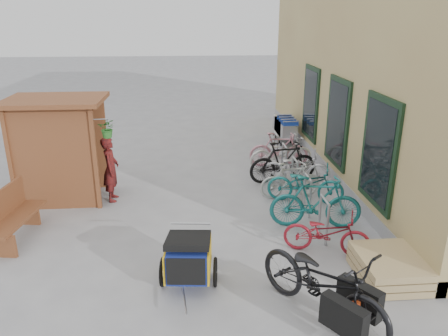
{
  "coord_description": "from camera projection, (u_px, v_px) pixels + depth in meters",
  "views": [
    {
      "loc": [
        -0.22,
        -7.4,
        4.16
      ],
      "look_at": [
        0.5,
        1.5,
        1.0
      ],
      "focal_mm": 35.0,
      "sensor_mm": 36.0,
      "label": 1
    }
  ],
  "objects": [
    {
      "name": "kiosk",
      "position": [
        55.0,
        135.0,
        9.91
      ],
      "size": [
        2.49,
        1.65,
        2.4
      ],
      "color": "brown",
      "rests_on": "ground"
    },
    {
      "name": "cargo_bike",
      "position": [
        324.0,
        283.0,
        6.14
      ],
      "size": [
        1.92,
        2.28,
        1.18
      ],
      "rotation": [
        0.0,
        0.0,
        0.61
      ],
      "color": "black",
      "rests_on": "ground"
    },
    {
      "name": "ground",
      "position": [
        204.0,
        244.0,
        8.35
      ],
      "size": [
        80.0,
        80.0,
        0.0
      ],
      "primitive_type": "plane",
      "color": "#9C9C9F"
    },
    {
      "name": "bike_1",
      "position": [
        316.0,
        202.0,
        8.83
      ],
      "size": [
        1.91,
        0.8,
        1.11
      ],
      "primitive_type": "imported",
      "rotation": [
        0.0,
        0.0,
        1.42
      ],
      "color": "#1B6D6D",
      "rests_on": "ground"
    },
    {
      "name": "child_trailer",
      "position": [
        188.0,
        257.0,
        6.95
      ],
      "size": [
        0.95,
        1.56,
        0.91
      ],
      "rotation": [
        0.0,
        0.0,
        -0.09
      ],
      "color": "navy",
      "rests_on": "ground"
    },
    {
      "name": "person_kiosk",
      "position": [
        111.0,
        169.0,
        10.09
      ],
      "size": [
        0.38,
        0.57,
        1.53
      ],
      "primitive_type": "imported",
      "rotation": [
        0.0,
        0.0,
        1.6
      ],
      "color": "maroon",
      "rests_on": "ground"
    },
    {
      "name": "bike_0",
      "position": [
        327.0,
        233.0,
        7.91
      ],
      "size": [
        1.65,
        1.04,
        0.82
      ],
      "primitive_type": "imported",
      "rotation": [
        0.0,
        0.0,
        1.22
      ],
      "color": "maroon",
      "rests_on": "ground"
    },
    {
      "name": "bike_2",
      "position": [
        305.0,
        184.0,
        10.06
      ],
      "size": [
        1.86,
        1.1,
        0.92
      ],
      "primitive_type": "imported",
      "rotation": [
        0.0,
        0.0,
        1.27
      ],
      "color": "#1B6D6D",
      "rests_on": "ground"
    },
    {
      "name": "building",
      "position": [
        434.0,
        40.0,
        11.91
      ],
      "size": [
        6.07,
        13.0,
        7.0
      ],
      "color": "tan",
      "rests_on": "ground"
    },
    {
      "name": "bike_rack",
      "position": [
        295.0,
        172.0,
        10.61
      ],
      "size": [
        0.05,
        5.35,
        0.86
      ],
      "color": "#A5A8AD",
      "rests_on": "ground"
    },
    {
      "name": "pallet_stack",
      "position": [
        389.0,
        267.0,
        7.19
      ],
      "size": [
        1.0,
        1.2,
        0.4
      ],
      "color": "tan",
      "rests_on": "ground"
    },
    {
      "name": "bike_4",
      "position": [
        296.0,
        167.0,
        11.14
      ],
      "size": [
        1.82,
        0.97,
        0.91
      ],
      "primitive_type": "imported",
      "rotation": [
        0.0,
        0.0,
        1.35
      ],
      "color": "silver",
      "rests_on": "ground"
    },
    {
      "name": "bike_5",
      "position": [
        283.0,
        162.0,
        11.27
      ],
      "size": [
        1.87,
        0.79,
        1.09
      ],
      "primitive_type": "imported",
      "rotation": [
        0.0,
        0.0,
        1.73
      ],
      "color": "black",
      "rests_on": "ground"
    },
    {
      "name": "bench",
      "position": [
        10.0,
        215.0,
        8.34
      ],
      "size": [
        0.72,
        1.68,
        1.03
      ],
      "rotation": [
        0.0,
        0.0,
        -0.14
      ],
      "color": "brown",
      "rests_on": "ground"
    },
    {
      "name": "bike_3",
      "position": [
        290.0,
        180.0,
        10.32
      ],
      "size": [
        1.5,
        0.56,
        0.88
      ],
      "primitive_type": "imported",
      "rotation": [
        0.0,
        0.0,
        1.67
      ],
      "color": "silver",
      "rests_on": "ground"
    },
    {
      "name": "bike_6",
      "position": [
        281.0,
        153.0,
        12.19
      ],
      "size": [
        1.92,
        0.92,
        0.96
      ],
      "primitive_type": "imported",
      "rotation": [
        0.0,
        0.0,
        1.73
      ],
      "color": "silver",
      "rests_on": "ground"
    },
    {
      "name": "shopping_carts",
      "position": [
        285.0,
        126.0,
        14.81
      ],
      "size": [
        0.53,
        1.77,
        0.94
      ],
      "color": "silver",
      "rests_on": "ground"
    },
    {
      "name": "bike_7",
      "position": [
        279.0,
        150.0,
        12.43
      ],
      "size": [
        1.72,
        0.63,
        1.01
      ],
      "primitive_type": "imported",
      "rotation": [
        0.0,
        0.0,
        1.47
      ],
      "color": "#CB8393",
      "rests_on": "ground"
    }
  ]
}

